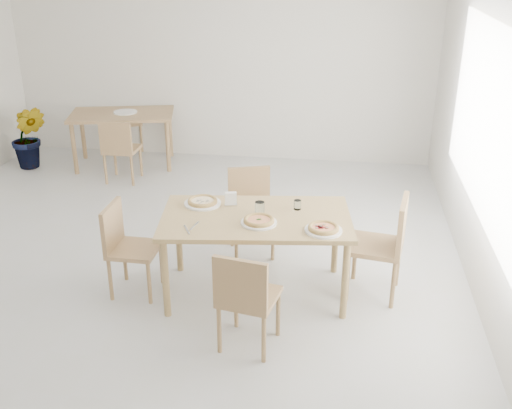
# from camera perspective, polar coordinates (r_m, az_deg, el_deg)

# --- Properties ---
(room) EXTENTS (7.28, 7.00, 7.00)m
(room) POSITION_cam_1_polar(r_m,az_deg,el_deg) (5.42, 21.32, 7.22)
(room) COLOR beige
(room) RESTS_ON ground
(main_table) EXTENTS (1.71, 1.11, 0.75)m
(main_table) POSITION_cam_1_polar(r_m,az_deg,el_deg) (5.13, -0.00, -1.89)
(main_table) COLOR tan
(main_table) RESTS_ON ground
(chair_south) EXTENTS (0.49, 0.49, 0.84)m
(chair_south) POSITION_cam_1_polar(r_m,az_deg,el_deg) (4.49, -1.01, -8.62)
(chair_south) COLOR tan
(chair_south) RESTS_ON ground
(chair_north) EXTENTS (0.53, 0.53, 0.85)m
(chair_north) POSITION_cam_1_polar(r_m,az_deg,el_deg) (5.96, -0.52, -0.02)
(chair_north) COLOR tan
(chair_north) RESTS_ON ground
(chair_west) EXTENTS (0.42, 0.42, 0.83)m
(chair_west) POSITION_cam_1_polar(r_m,az_deg,el_deg) (5.36, -12.33, -3.56)
(chair_west) COLOR tan
(chair_west) RESTS_ON ground
(chair_east) EXTENTS (0.53, 0.53, 0.92)m
(chair_east) POSITION_cam_1_polar(r_m,az_deg,el_deg) (5.28, 12.29, -3.37)
(chair_east) COLOR tan
(chair_east) RESTS_ON ground
(plate_margherita) EXTENTS (0.30, 0.30, 0.02)m
(plate_margherita) POSITION_cam_1_polar(r_m,az_deg,el_deg) (4.96, 0.27, -1.74)
(plate_margherita) COLOR white
(plate_margherita) RESTS_ON main_table
(plate_mushroom) EXTENTS (0.33, 0.33, 0.02)m
(plate_mushroom) POSITION_cam_1_polar(r_m,az_deg,el_deg) (5.35, -5.10, 0.11)
(plate_mushroom) COLOR white
(plate_mushroom) RESTS_ON main_table
(plate_pepperoni) EXTENTS (0.30, 0.30, 0.02)m
(plate_pepperoni) POSITION_cam_1_polar(r_m,az_deg,el_deg) (4.86, 6.44, -2.45)
(plate_pepperoni) COLOR white
(plate_pepperoni) RESTS_ON main_table
(pizza_margherita) EXTENTS (0.27, 0.27, 0.03)m
(pizza_margherita) POSITION_cam_1_polar(r_m,az_deg,el_deg) (4.95, 0.27, -1.50)
(pizza_margherita) COLOR tan
(pizza_margherita) RESTS_ON plate_margherita
(pizza_mushroom) EXTENTS (0.31, 0.31, 0.03)m
(pizza_mushroom) POSITION_cam_1_polar(r_m,az_deg,el_deg) (5.34, -5.11, 0.34)
(pizza_mushroom) COLOR tan
(pizza_mushroom) RESTS_ON plate_mushroom
(pizza_pepperoni) EXTENTS (0.32, 0.32, 0.03)m
(pizza_pepperoni) POSITION_cam_1_polar(r_m,az_deg,el_deg) (4.85, 6.45, -2.21)
(pizza_pepperoni) COLOR tan
(pizza_pepperoni) RESTS_ON plate_pepperoni
(tumbler_a) EXTENTS (0.08, 0.08, 0.11)m
(tumbler_a) POSITION_cam_1_polar(r_m,az_deg,el_deg) (5.12, 0.36, -0.33)
(tumbler_a) COLOR white
(tumbler_a) RESTS_ON main_table
(tumbler_b) EXTENTS (0.06, 0.06, 0.08)m
(tumbler_b) POSITION_cam_1_polar(r_m,az_deg,el_deg) (5.23, 3.97, -0.03)
(tumbler_b) COLOR white
(tumbler_b) RESTS_ON main_table
(napkin_holder) EXTENTS (0.12, 0.08, 0.13)m
(napkin_holder) POSITION_cam_1_polar(r_m,az_deg,el_deg) (5.28, -2.42, 0.49)
(napkin_holder) COLOR silver
(napkin_holder) RESTS_ON main_table
(fork_a) EXTENTS (0.10, 0.17, 0.01)m
(fork_a) POSITION_cam_1_polar(r_m,az_deg,el_deg) (4.88, -6.61, -2.40)
(fork_a) COLOR silver
(fork_a) RESTS_ON main_table
(fork_b) EXTENTS (0.05, 0.18, 0.01)m
(fork_b) POSITION_cam_1_polar(r_m,az_deg,el_deg) (4.94, -5.89, -2.04)
(fork_b) COLOR silver
(fork_b) RESTS_ON main_table
(second_table) EXTENTS (1.54, 1.09, 0.75)m
(second_table) POSITION_cam_1_polar(r_m,az_deg,el_deg) (8.56, -12.63, 7.91)
(second_table) COLOR tan
(second_table) RESTS_ON ground
(chair_back_s) EXTENTS (0.42, 0.42, 0.85)m
(chair_back_s) POSITION_cam_1_polar(r_m,az_deg,el_deg) (7.94, -12.88, 5.40)
(chair_back_s) COLOR tan
(chair_back_s) RESTS_ON ground
(chair_back_n) EXTENTS (0.55, 0.55, 0.84)m
(chair_back_n) POSITION_cam_1_polar(r_m,az_deg,el_deg) (9.36, -12.25, 8.17)
(chair_back_n) COLOR tan
(chair_back_n) RESTS_ON ground
(plate_empty) EXTENTS (0.32, 0.32, 0.02)m
(plate_empty) POSITION_cam_1_polar(r_m,az_deg,el_deg) (8.55, -12.34, 8.60)
(plate_empty) COLOR white
(plate_empty) RESTS_ON second_table
(potted_plant) EXTENTS (0.55, 0.48, 0.88)m
(potted_plant) POSITION_cam_1_polar(r_m,az_deg,el_deg) (8.88, -20.80, 6.02)
(potted_plant) COLOR #20641E
(potted_plant) RESTS_ON ground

